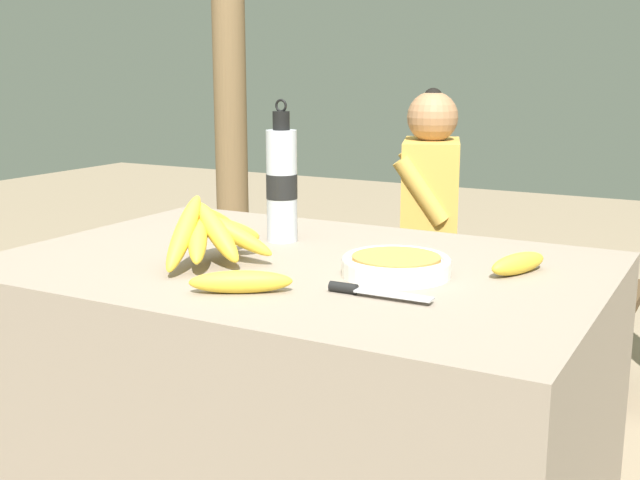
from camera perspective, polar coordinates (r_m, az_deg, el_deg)
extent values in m
cube|color=gray|center=(1.88, -1.49, -12.57)|extent=(1.30, 0.89, 0.74)
sphere|color=#4C381E|center=(1.75, -8.61, 0.82)|extent=(0.06, 0.06, 0.06)
ellipsoid|color=gold|center=(1.68, -9.66, 0.51)|extent=(0.08, 0.19, 0.16)
ellipsoid|color=gold|center=(1.69, -8.70, 0.17)|extent=(0.13, 0.16, 0.11)
ellipsoid|color=gold|center=(1.70, -7.34, 0.57)|extent=(0.16, 0.09, 0.14)
ellipsoid|color=gold|center=(1.72, -6.31, 0.51)|extent=(0.20, 0.08, 0.12)
ellipsoid|color=gold|center=(1.77, -6.70, 0.81)|extent=(0.13, 0.16, 0.09)
ellipsoid|color=gold|center=(1.80, -7.14, 1.12)|extent=(0.06, 0.19, 0.13)
cylinder|color=white|center=(1.64, 5.43, -1.98)|extent=(0.22, 0.22, 0.03)
torus|color=white|center=(1.64, 5.44, -1.44)|extent=(0.22, 0.22, 0.02)
cylinder|color=#BC8942|center=(1.63, 5.45, -1.30)|extent=(0.18, 0.18, 0.01)
cylinder|color=silver|center=(1.93, -2.73, 3.84)|extent=(0.07, 0.07, 0.27)
cylinder|color=black|center=(1.93, -2.73, 3.84)|extent=(0.08, 0.08, 0.06)
cylinder|color=black|center=(1.92, -2.78, 8.48)|extent=(0.04, 0.04, 0.04)
torus|color=black|center=(1.92, -2.79, 9.52)|extent=(0.03, 0.01, 0.03)
ellipsoid|color=gold|center=(1.51, -5.65, -2.98)|extent=(0.19, 0.14, 0.04)
ellipsoid|color=gold|center=(1.69, 13.91, -1.63)|extent=(0.10, 0.17, 0.04)
cube|color=#BCBCC1|center=(1.47, 5.25, -3.90)|extent=(0.15, 0.03, 0.00)
cylinder|color=black|center=(1.51, 1.67, -3.41)|extent=(0.06, 0.02, 0.02)
cube|color=#4C3823|center=(3.09, 7.24, -2.01)|extent=(1.58, 0.32, 0.04)
cube|color=#4C3823|center=(3.35, -4.74, -4.57)|extent=(0.06, 0.06, 0.39)
cube|color=#4C3823|center=(2.87, 19.31, -8.16)|extent=(0.06, 0.06, 0.39)
cube|color=#4C3823|center=(3.55, -2.61, -3.59)|extent=(0.06, 0.06, 0.39)
cube|color=#4C3823|center=(3.10, 20.06, -6.73)|extent=(0.06, 0.06, 0.39)
cylinder|color=#564C60|center=(3.03, 2.68, -6.04)|extent=(0.09, 0.09, 0.42)
cylinder|color=#564C60|center=(2.96, 5.04, -2.09)|extent=(0.31, 0.19, 0.09)
cylinder|color=#564C60|center=(3.20, 3.05, -5.00)|extent=(0.09, 0.09, 0.42)
cylinder|color=#564C60|center=(3.14, 5.27, -1.25)|extent=(0.31, 0.19, 0.09)
cube|color=gold|center=(2.99, 7.82, 2.51)|extent=(0.30, 0.39, 0.48)
cylinder|color=gold|center=(2.82, 7.19, 3.49)|extent=(0.21, 0.13, 0.25)
cylinder|color=gold|center=(3.14, 7.38, 4.37)|extent=(0.21, 0.13, 0.25)
sphere|color=#9E704C|center=(2.96, 8.01, 8.65)|extent=(0.18, 0.18, 0.18)
sphere|color=black|center=(2.95, 8.05, 9.99)|extent=(0.07, 0.07, 0.07)
sphere|color=#4C381E|center=(3.25, 0.12, 0.34)|extent=(0.05, 0.05, 0.05)
ellipsoid|color=#8EA842|center=(3.20, -0.08, 0.01)|extent=(0.08, 0.15, 0.11)
ellipsoid|color=#8EA842|center=(3.18, 0.31, 0.07)|extent=(0.15, 0.17, 0.11)
ellipsoid|color=#8EA842|center=(3.20, 0.94, 0.20)|extent=(0.17, 0.09, 0.14)
ellipsoid|color=#8EA842|center=(3.23, 1.17, 0.28)|extent=(0.17, 0.08, 0.13)
ellipsoid|color=#8EA842|center=(3.27, 1.19, 0.37)|extent=(0.15, 0.15, 0.11)
ellipsoid|color=#8EA842|center=(3.30, 0.70, 0.47)|extent=(0.06, 0.17, 0.10)
cylinder|color=brown|center=(3.63, -6.46, 12.16)|extent=(0.14, 0.14, 2.32)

